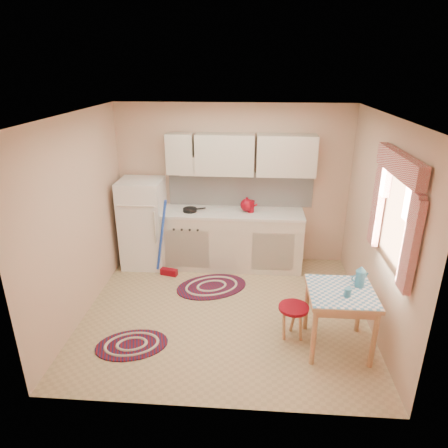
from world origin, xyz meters
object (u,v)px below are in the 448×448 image
(table, at_px, (338,320))
(base_cabinets, at_px, (229,240))
(fridge, at_px, (143,223))
(stool, at_px, (293,322))

(table, bearing_deg, base_cabinets, 125.08)
(base_cabinets, bearing_deg, fridge, -177.87)
(base_cabinets, bearing_deg, stool, -64.22)
(fridge, distance_m, base_cabinets, 1.37)
(fridge, height_order, base_cabinets, fridge)
(fridge, bearing_deg, base_cabinets, 2.13)
(base_cabinets, relative_size, stool, 5.36)
(fridge, height_order, table, fridge)
(fridge, distance_m, table, 3.28)
(base_cabinets, bearing_deg, table, -54.92)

